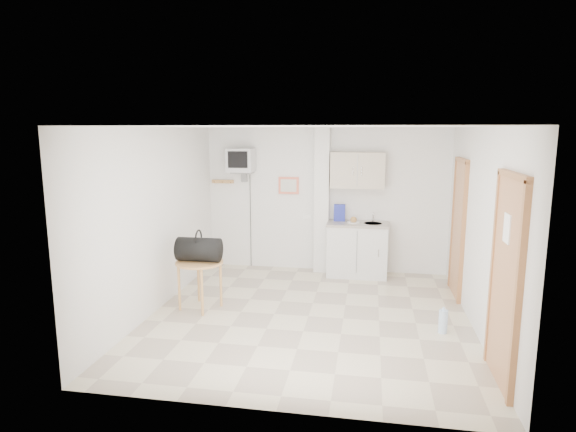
% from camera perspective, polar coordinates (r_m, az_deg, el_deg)
% --- Properties ---
extents(ground, '(4.50, 4.50, 0.00)m').
position_cam_1_polar(ground, '(6.60, 2.44, -11.78)').
color(ground, beige).
rests_on(ground, ground).
extents(room_envelope, '(4.24, 4.54, 2.55)m').
position_cam_1_polar(room_envelope, '(6.25, 4.83, 1.61)').
color(room_envelope, white).
rests_on(room_envelope, ground).
extents(kitchenette, '(1.03, 0.58, 2.10)m').
position_cam_1_polar(kitchenette, '(8.25, 8.22, -1.55)').
color(kitchenette, silver).
rests_on(kitchenette, ground).
extents(crt_television, '(0.44, 0.45, 2.15)m').
position_cam_1_polar(crt_television, '(8.41, -5.58, 6.52)').
color(crt_television, slate).
rests_on(crt_television, ground).
extents(round_table, '(0.65, 0.65, 0.68)m').
position_cam_1_polar(round_table, '(6.79, -10.44, -6.00)').
color(round_table, '#B58247').
rests_on(round_table, ground).
extents(duffel_bag, '(0.60, 0.33, 0.44)m').
position_cam_1_polar(duffel_bag, '(6.74, -10.52, -3.89)').
color(duffel_bag, black).
rests_on(duffel_bag, round_table).
extents(water_bottle, '(0.11, 0.11, 0.33)m').
position_cam_1_polar(water_bottle, '(6.34, 17.90, -11.80)').
color(water_bottle, '#B4D1F3').
rests_on(water_bottle, ground).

